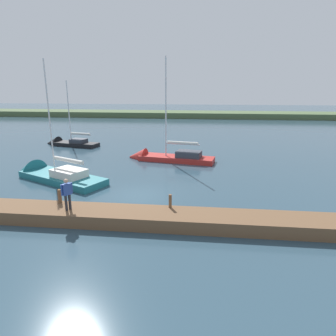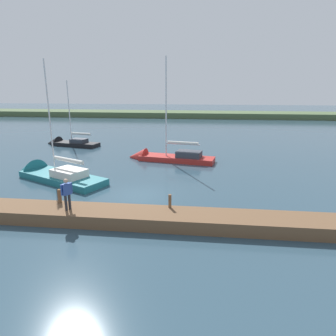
% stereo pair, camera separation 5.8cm
% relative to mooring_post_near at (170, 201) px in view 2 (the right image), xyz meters
% --- Properties ---
extents(ground_plane, '(200.00, 200.00, 0.00)m').
position_rel_mooring_post_near_xyz_m(ground_plane, '(2.47, -3.36, -1.06)').
color(ground_plane, '#2D4756').
extents(far_shoreline, '(180.00, 8.00, 2.40)m').
position_rel_mooring_post_near_xyz_m(far_shoreline, '(2.47, -55.25, -1.06)').
color(far_shoreline, '#4C603D').
rests_on(far_shoreline, ground_plane).
extents(dock_pier, '(24.70, 1.98, 0.69)m').
position_rel_mooring_post_near_xyz_m(dock_pier, '(2.47, 0.69, -0.71)').
color(dock_pier, brown).
rests_on(dock_pier, ground_plane).
extents(mooring_post_near, '(0.16, 0.16, 0.74)m').
position_rel_mooring_post_near_xyz_m(mooring_post_near, '(0.00, 0.00, 0.00)').
color(mooring_post_near, brown).
rests_on(mooring_post_near, dock_pier).
extents(mooring_post_far, '(0.21, 0.21, 0.77)m').
position_rel_mooring_post_near_xyz_m(mooring_post_far, '(6.18, 0.00, 0.02)').
color(mooring_post_far, brown).
rests_on(mooring_post_far, dock_pier).
extents(sailboat_near_dock, '(7.25, 3.41, 8.45)m').
position_rel_mooring_post_near_xyz_m(sailboat_near_dock, '(14.71, -19.39, -0.91)').
color(sailboat_near_dock, black).
rests_on(sailboat_near_dock, ground_plane).
extents(sailboat_outer_mooring, '(8.72, 3.41, 10.45)m').
position_rel_mooring_post_near_xyz_m(sailboat_outer_mooring, '(1.98, -13.20, -0.84)').
color(sailboat_outer_mooring, '#B22823').
rests_on(sailboat_outer_mooring, ground_plane).
extents(sailboat_far_right, '(9.19, 6.10, 9.98)m').
position_rel_mooring_post_near_xyz_m(sailboat_far_right, '(10.33, -6.50, -0.93)').
color(sailboat_far_right, '#1E6B75').
rests_on(sailboat_far_right, ground_plane).
extents(person_on_dock, '(0.46, 0.53, 1.71)m').
position_rel_mooring_post_near_xyz_m(person_on_dock, '(5.29, 0.90, 0.62)').
color(person_on_dock, '#28282D').
rests_on(person_on_dock, dock_pier).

